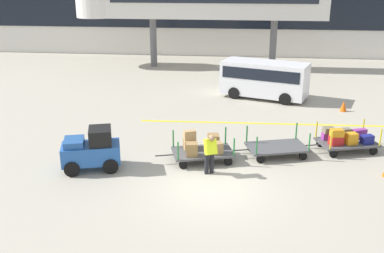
{
  "coord_description": "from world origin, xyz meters",
  "views": [
    {
      "loc": [
        0.83,
        -13.66,
        6.98
      ],
      "look_at": [
        -1.05,
        3.28,
        1.03
      ],
      "focal_mm": 41.87,
      "sensor_mm": 36.0,
      "label": 1
    }
  ],
  "objects_px": {
    "baggage_tug": "(92,150)",
    "baggage_handler": "(210,152)",
    "baggage_cart_lead": "(202,148)",
    "shuttle_van": "(265,77)",
    "baggage_cart_tail": "(346,139)",
    "baggage_cart_middle": "(277,147)",
    "safety_cone_near": "(343,106)"
  },
  "relations": [
    {
      "from": "baggage_cart_lead",
      "to": "baggage_handler",
      "type": "height_order",
      "value": "baggage_handler"
    },
    {
      "from": "baggage_tug",
      "to": "baggage_cart_lead",
      "type": "distance_m",
      "value": 4.15
    },
    {
      "from": "baggage_tug",
      "to": "baggage_cart_middle",
      "type": "bearing_deg",
      "value": 16.49
    },
    {
      "from": "shuttle_van",
      "to": "baggage_handler",
      "type": "bearing_deg",
      "value": -102.44
    },
    {
      "from": "safety_cone_near",
      "to": "baggage_tug",
      "type": "bearing_deg",
      "value": -141.78
    },
    {
      "from": "baggage_tug",
      "to": "baggage_cart_middle",
      "type": "xyz_separation_m",
      "value": [
        6.86,
        2.03,
        -0.41
      ]
    },
    {
      "from": "baggage_cart_tail",
      "to": "baggage_cart_middle",
      "type": "bearing_deg",
      "value": -163.61
    },
    {
      "from": "baggage_tug",
      "to": "safety_cone_near",
      "type": "bearing_deg",
      "value": 38.22
    },
    {
      "from": "shuttle_van",
      "to": "safety_cone_near",
      "type": "height_order",
      "value": "shuttle_van"
    },
    {
      "from": "baggage_cart_lead",
      "to": "baggage_tug",
      "type": "bearing_deg",
      "value": -162.8
    },
    {
      "from": "baggage_cart_middle",
      "to": "shuttle_van",
      "type": "relative_size",
      "value": 0.6
    },
    {
      "from": "baggage_tug",
      "to": "baggage_handler",
      "type": "bearing_deg",
      "value": 0.19
    },
    {
      "from": "baggage_cart_middle",
      "to": "safety_cone_near",
      "type": "relative_size",
      "value": 5.6
    },
    {
      "from": "safety_cone_near",
      "to": "baggage_cart_tail",
      "type": "bearing_deg",
      "value": -100.78
    },
    {
      "from": "baggage_cart_tail",
      "to": "baggage_handler",
      "type": "relative_size",
      "value": 1.97
    },
    {
      "from": "baggage_handler",
      "to": "safety_cone_near",
      "type": "bearing_deg",
      "value": 52.87
    },
    {
      "from": "baggage_cart_middle",
      "to": "safety_cone_near",
      "type": "bearing_deg",
      "value": 58.84
    },
    {
      "from": "baggage_cart_lead",
      "to": "baggage_cart_tail",
      "type": "height_order",
      "value": "baggage_cart_lead"
    },
    {
      "from": "shuttle_van",
      "to": "baggage_cart_tail",
      "type": "bearing_deg",
      "value": -69.01
    },
    {
      "from": "baggage_cart_middle",
      "to": "baggage_cart_tail",
      "type": "xyz_separation_m",
      "value": [
        2.82,
        0.83,
        0.17
      ]
    },
    {
      "from": "baggage_cart_middle",
      "to": "baggage_cart_tail",
      "type": "bearing_deg",
      "value": 16.39
    },
    {
      "from": "baggage_tug",
      "to": "safety_cone_near",
      "type": "relative_size",
      "value": 4.23
    },
    {
      "from": "baggage_cart_middle",
      "to": "baggage_handler",
      "type": "height_order",
      "value": "baggage_handler"
    },
    {
      "from": "baggage_cart_lead",
      "to": "baggage_cart_middle",
      "type": "relative_size",
      "value": 1.0
    },
    {
      "from": "baggage_cart_tail",
      "to": "shuttle_van",
      "type": "height_order",
      "value": "shuttle_van"
    },
    {
      "from": "baggage_tug",
      "to": "baggage_cart_tail",
      "type": "distance_m",
      "value": 10.1
    },
    {
      "from": "baggage_tug",
      "to": "baggage_handler",
      "type": "height_order",
      "value": "baggage_tug"
    },
    {
      "from": "baggage_cart_lead",
      "to": "shuttle_van",
      "type": "relative_size",
      "value": 0.6
    },
    {
      "from": "baggage_cart_lead",
      "to": "baggage_cart_tail",
      "type": "distance_m",
      "value": 5.96
    },
    {
      "from": "shuttle_van",
      "to": "baggage_cart_middle",
      "type": "bearing_deg",
      "value": -88.92
    },
    {
      "from": "baggage_tug",
      "to": "baggage_cart_tail",
      "type": "xyz_separation_m",
      "value": [
        9.69,
        2.86,
        -0.23
      ]
    },
    {
      "from": "baggage_tug",
      "to": "shuttle_van",
      "type": "xyz_separation_m",
      "value": [
        6.7,
        10.65,
        0.48
      ]
    }
  ]
}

